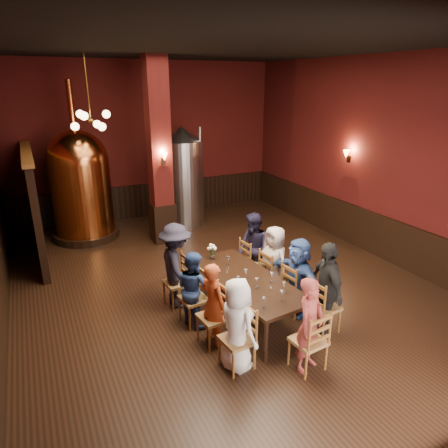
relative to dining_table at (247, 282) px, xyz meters
name	(u,v)px	position (x,y,z in m)	size (l,w,h in m)	color
room	(220,176)	(0.14, 1.33, 1.56)	(10.00, 10.02, 4.50)	black
wainscot_right	(367,230)	(4.10, 1.33, -0.19)	(0.08, 9.90, 1.00)	black
wainscot_back	(150,199)	(0.14, 6.29, -0.19)	(7.90, 0.08, 1.00)	black
column	(159,154)	(-0.16, 4.13, 1.56)	(0.58, 0.58, 4.50)	#49100F
partition	(35,206)	(-3.06, 4.53, 0.51)	(0.22, 3.50, 2.40)	black
pendant_cluster	(91,120)	(-1.66, 4.23, 2.41)	(0.90, 0.90, 1.70)	#A57226
sconce_wall	(349,156)	(4.04, 2.13, 1.51)	(0.20, 0.20, 0.36)	black
sconce_column	(163,158)	(-0.16, 3.83, 1.51)	(0.20, 0.20, 0.36)	black
dining_table	(247,282)	(0.00, 0.00, 0.00)	(1.21, 2.48, 0.75)	black
chair_0	(237,339)	(-0.76, -1.07, -0.23)	(0.46, 0.46, 0.92)	brown
person_0	(237,325)	(-0.76, -1.07, 0.01)	(0.69, 0.45, 1.40)	white
chair_1	(213,317)	(-0.82, -0.41, -0.23)	(0.46, 0.46, 0.92)	brown
person_1	(213,304)	(-0.82, -0.41, 0.00)	(0.50, 0.33, 1.37)	#B1421E
chair_2	(194,298)	(-0.88, 0.25, -0.23)	(0.46, 0.46, 0.92)	brown
person_2	(193,288)	(-0.88, 0.25, -0.03)	(0.64, 0.31, 1.31)	navy
chair_3	(177,282)	(-0.94, 0.92, -0.23)	(0.46, 0.46, 0.92)	brown
person_3	(176,266)	(-0.94, 0.92, 0.11)	(1.02, 0.59, 1.59)	black
chair_4	(324,306)	(0.94, -0.92, -0.23)	(0.46, 0.46, 0.92)	brown
person_4	(326,288)	(0.94, -0.92, 0.10)	(0.93, 0.39, 1.58)	black
chair_5	(297,289)	(0.88, -0.25, -0.23)	(0.46, 0.46, 0.92)	brown
person_5	(297,276)	(0.88, -0.25, 0.02)	(1.31, 0.42, 1.41)	#314E94
chair_6	(273,274)	(0.82, 0.41, -0.23)	(0.46, 0.46, 0.92)	brown
person_6	(274,262)	(0.82, 0.41, 0.02)	(0.70, 0.45, 1.42)	#B6A6A0
chair_7	(253,262)	(0.76, 1.07, -0.23)	(0.46, 0.46, 0.92)	brown
person_7	(253,249)	(0.76, 1.07, 0.05)	(0.72, 0.35, 1.48)	black
chair_8	(308,340)	(0.14, -1.54, -0.23)	(0.46, 0.46, 0.92)	brown
person_8	(310,325)	(0.14, -1.54, 0.03)	(0.52, 0.34, 1.43)	#953631
copper_kettle	(81,184)	(-1.92, 5.24, 0.76)	(1.89, 1.89, 3.97)	black
steel_vessel	(183,177)	(0.77, 5.05, 0.71)	(1.33, 1.33, 2.79)	#B2B2B7
rose_vase	(212,249)	(-0.19, 0.99, 0.26)	(0.18, 0.18, 0.30)	white
wine_glass_0	(284,287)	(0.31, -0.67, 0.15)	(0.07, 0.07, 0.17)	white
wine_glass_1	(239,281)	(-0.24, -0.16, 0.15)	(0.07, 0.07, 0.17)	white
wine_glass_2	(257,283)	(-0.01, -0.35, 0.15)	(0.07, 0.07, 0.17)	white
wine_glass_3	(272,277)	(0.32, -0.29, 0.15)	(0.07, 0.07, 0.17)	white
wine_glass_4	(264,303)	(-0.22, -0.92, 0.15)	(0.07, 0.07, 0.17)	white
wine_glass_5	(228,261)	(-0.05, 0.62, 0.15)	(0.07, 0.07, 0.17)	white
wine_glass_6	(246,274)	(-0.01, 0.01, 0.15)	(0.07, 0.07, 0.17)	white
wine_glass_7	(282,296)	(0.13, -0.87, 0.15)	(0.07, 0.07, 0.17)	white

